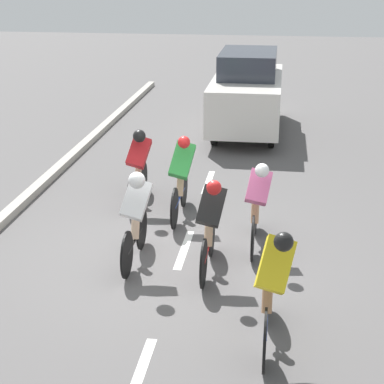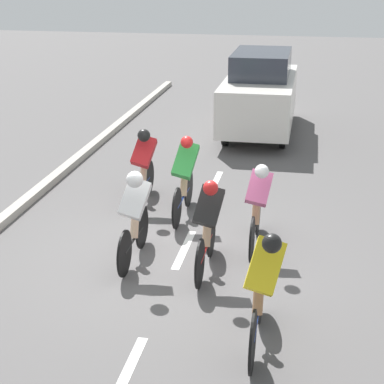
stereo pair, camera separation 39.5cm
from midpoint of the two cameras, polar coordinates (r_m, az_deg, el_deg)
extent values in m
plane|color=#565454|center=(9.69, 0.20, -5.73)|extent=(60.00, 60.00, 0.00)
cube|color=white|center=(7.19, -4.21, -15.80)|extent=(0.12, 1.40, 0.01)
cube|color=white|center=(9.90, 0.45, -5.12)|extent=(0.12, 1.40, 0.01)
cube|color=white|center=(12.83, 2.96, 0.85)|extent=(0.12, 1.40, 0.01)
cylinder|color=black|center=(9.87, -3.32, -3.13)|extent=(0.03, 0.67, 0.67)
cylinder|color=black|center=(9.02, -4.77, -5.49)|extent=(0.03, 0.67, 0.67)
cylinder|color=black|center=(9.44, -4.01, -4.26)|extent=(0.04, 0.96, 0.04)
cylinder|color=black|center=(9.50, -3.79, -2.69)|extent=(0.04, 0.04, 0.42)
cylinder|color=green|center=(9.44, -3.95, -3.58)|extent=(0.07, 0.07, 0.16)
cylinder|color=beige|center=(9.43, -3.93, -3.08)|extent=(0.12, 0.23, 0.36)
cube|color=white|center=(9.07, -3.85, -0.61)|extent=(0.45, 0.48, 0.62)
sphere|color=white|center=(8.73, -3.82, 1.10)|extent=(0.23, 0.23, 0.23)
cylinder|color=black|center=(11.50, 0.68, 0.39)|extent=(0.03, 0.69, 0.69)
cylinder|color=black|center=(10.54, -0.28, -1.47)|extent=(0.03, 0.69, 0.69)
cylinder|color=navy|center=(11.02, 0.22, -0.50)|extent=(0.04, 1.04, 0.04)
cylinder|color=navy|center=(11.12, 0.39, 0.83)|extent=(0.04, 0.04, 0.42)
cylinder|color=white|center=(11.03, 0.27, 0.07)|extent=(0.07, 0.07, 0.16)
cylinder|color=#DBAD84|center=(11.03, 0.29, 0.51)|extent=(0.12, 0.23, 0.36)
cube|color=green|center=(10.69, 0.48, 2.84)|extent=(0.45, 0.50, 0.65)
sphere|color=red|center=(10.36, 0.63, 4.45)|extent=(0.20, 0.20, 0.20)
cylinder|color=black|center=(10.40, 6.97, -1.96)|extent=(0.03, 0.68, 0.68)
cylinder|color=black|center=(9.46, 6.54, -4.24)|extent=(0.03, 0.68, 0.68)
cylinder|color=black|center=(9.93, 6.77, -3.05)|extent=(0.04, 1.02, 0.04)
cylinder|color=black|center=(10.02, 6.89, -1.55)|extent=(0.04, 0.04, 0.42)
cylinder|color=green|center=(9.94, 6.81, -2.41)|extent=(0.07, 0.07, 0.16)
cylinder|color=tan|center=(9.93, 6.84, -1.92)|extent=(0.12, 0.23, 0.36)
cube|color=pink|center=(9.59, 7.16, 0.34)|extent=(0.41, 0.45, 0.57)
sphere|color=white|center=(9.28, 7.44, 1.82)|extent=(0.21, 0.21, 0.21)
cylinder|color=black|center=(12.13, -2.90, 1.31)|extent=(0.03, 0.65, 0.65)
cylinder|color=black|center=(11.25, -4.03, -0.23)|extent=(0.03, 0.65, 0.65)
cylinder|color=navy|center=(11.69, -3.44, 0.57)|extent=(0.04, 0.96, 0.04)
cylinder|color=navy|center=(11.78, -3.27, 1.80)|extent=(0.04, 0.04, 0.42)
cylinder|color=green|center=(11.70, -3.39, 1.11)|extent=(0.07, 0.07, 0.16)
cylinder|color=beige|center=(11.70, -3.38, 1.52)|extent=(0.12, 0.23, 0.36)
cube|color=red|center=(11.38, -3.31, 3.61)|extent=(0.45, 0.47, 0.61)
sphere|color=black|center=(11.06, -3.28, 5.04)|extent=(0.22, 0.22, 0.22)
cylinder|color=black|center=(7.97, 7.57, -9.07)|extent=(0.03, 0.71, 0.71)
cylinder|color=black|center=(7.08, 7.05, -13.13)|extent=(0.03, 0.71, 0.71)
cylinder|color=navy|center=(7.52, 7.33, -10.98)|extent=(0.04, 1.05, 0.04)
cylinder|color=navy|center=(7.58, 7.48, -8.91)|extent=(0.04, 0.04, 0.42)
cylinder|color=yellow|center=(7.51, 7.38, -10.13)|extent=(0.07, 0.07, 0.16)
cylinder|color=#9E704C|center=(7.50, 7.43, -9.49)|extent=(0.12, 0.23, 0.36)
cube|color=yellow|center=(7.09, 8.11, -6.55)|extent=(0.46, 0.50, 0.66)
sphere|color=black|center=(6.73, 8.79, -4.55)|extent=(0.21, 0.21, 0.21)
cylinder|color=black|center=(9.58, 2.91, -3.79)|extent=(0.03, 0.69, 0.69)
cylinder|color=black|center=(8.69, 2.00, -6.41)|extent=(0.03, 0.69, 0.69)
cylinder|color=red|center=(9.13, 2.48, -5.04)|extent=(0.04, 1.00, 0.04)
cylinder|color=red|center=(9.20, 2.65, -3.40)|extent=(0.04, 0.04, 0.42)
cylinder|color=white|center=(9.14, 2.53, -4.34)|extent=(0.07, 0.07, 0.16)
cylinder|color=#DBAD84|center=(9.13, 2.56, -3.82)|extent=(0.12, 0.23, 0.36)
cube|color=black|center=(8.77, 2.80, -1.31)|extent=(0.43, 0.47, 0.60)
sphere|color=red|center=(8.43, 3.01, 0.35)|extent=(0.20, 0.20, 0.20)
cylinder|color=black|center=(15.32, 8.82, 5.06)|extent=(0.14, 0.64, 0.64)
cylinder|color=black|center=(15.41, 3.74, 5.35)|extent=(0.14, 0.64, 0.64)
cylinder|color=black|center=(17.95, 9.16, 7.24)|extent=(0.14, 0.64, 0.64)
cylinder|color=black|center=(18.03, 4.80, 7.48)|extent=(0.14, 0.64, 0.64)
cube|color=silver|center=(16.54, 6.73, 8.22)|extent=(1.70, 4.37, 1.10)
cube|color=#2D333D|center=(16.61, 6.90, 11.26)|extent=(1.39, 2.40, 0.61)
camera|label=1|loc=(0.20, -88.81, 0.43)|focal=60.00mm
camera|label=2|loc=(0.20, 91.19, -0.43)|focal=60.00mm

